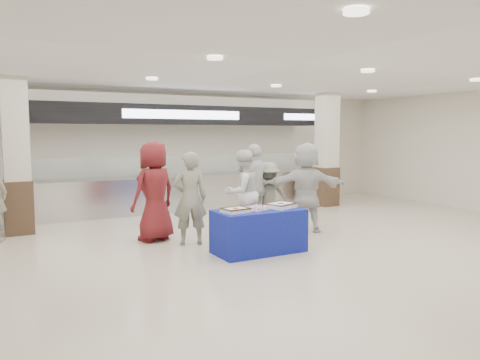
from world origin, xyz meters
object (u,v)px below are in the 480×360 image
cupcake_tray (257,208)px  civilian_white (306,187)px  sheet_cake_right (281,205)px  soldier_b (268,196)px  sheet_cake_left (236,210)px  chef_tall (242,193)px  display_table (259,231)px  soldier_a (190,198)px  chef_short (255,187)px  civilian_maroon (154,191)px

cupcake_tray → civilian_white: 2.09m
sheet_cake_right → soldier_b: (0.78, 1.67, -0.08)m
sheet_cake_left → cupcake_tray: size_ratio=0.89×
sheet_cake_right → chef_tall: bearing=91.3°
cupcake_tray → display_table: bearing=36.9°
sheet_cake_left → chef_tall: chef_tall is taller
display_table → chef_tall: size_ratio=0.89×
sheet_cake_right → soldier_b: size_ratio=0.42×
cupcake_tray → soldier_a: size_ratio=0.30×
chef_short → civilian_white: 1.07m
cupcake_tray → soldier_a: bearing=124.0°
sheet_cake_left → cupcake_tray: sheet_cake_left is taller
sheet_cake_right → soldier_a: (-1.27, 1.12, 0.07)m
display_table → chef_short: (0.89, 1.65, 0.55)m
soldier_b → civilian_white: 0.86m
sheet_cake_right → chef_short: size_ratio=0.33×
civilian_maroon → chef_tall: bearing=146.5°
civilian_maroon → chef_tall: 1.77m
cupcake_tray → sheet_cake_right: bearing=3.4°
civilian_maroon → chef_short: bearing=157.0°
chef_short → soldier_b: (0.34, 0.01, -0.20)m
soldier_b → civilian_white: (0.52, -0.65, 0.22)m
chef_tall → soldier_b: chef_tall is taller
soldier_a → civilian_maroon: bearing=-38.2°
civilian_white → chef_short: bearing=-12.3°
sheet_cake_right → chef_tall: (-0.03, 1.36, 0.07)m
display_table → civilian_maroon: bearing=126.6°
chef_short → soldier_a: bearing=-3.9°
sheet_cake_right → civilian_white: (1.30, 1.02, 0.14)m
display_table → soldier_a: size_ratio=0.89×
display_table → soldier_a: soldier_a is taller
display_table → civilian_maroon: 2.25m
chef_tall → civilian_white: 1.37m
display_table → soldier_a: bearing=126.4°
civilian_white → cupcake_tray: bearing=55.0°
cupcake_tray → chef_short: size_ratio=0.28×
sheet_cake_right → cupcake_tray: bearing=-176.6°
display_table → sheet_cake_right: bearing=-1.4°
sheet_cake_left → sheet_cake_right: 0.93m
chef_tall → chef_short: chef_short is taller
display_table → soldier_a: (-0.83, 1.11, 0.49)m
civilian_maroon → sheet_cake_right: bearing=114.3°
cupcake_tray → soldier_a: soldier_a is taller
display_table → soldier_b: (1.23, 1.67, 0.35)m
soldier_a → cupcake_tray: bearing=138.5°
display_table → sheet_cake_right: (0.44, -0.01, 0.43)m
sheet_cake_left → chef_short: bearing=51.1°
civilian_white → soldier_a: bearing=22.4°
cupcake_tray → chef_short: bearing=60.9°
display_table → soldier_b: bearing=53.3°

